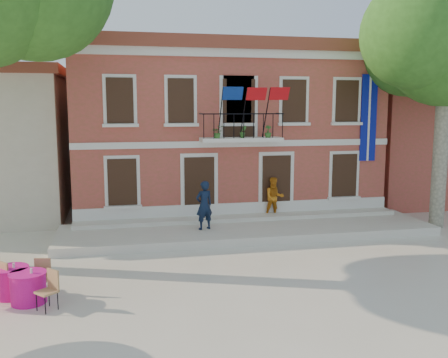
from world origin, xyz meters
TOP-DOWN VIEW (x-y plane):
  - ground at (0.00, 0.00)m, footprint 90.00×90.00m
  - main_building at (2.00, 9.99)m, footprint 13.50×9.59m
  - neighbor_east at (14.00, 11.00)m, footprint 9.40×9.40m
  - terrace at (2.00, 4.40)m, footprint 14.00×3.40m
  - plane_tree_east at (9.66, 3.92)m, footprint 4.93×4.93m
  - pedestrian_navy at (0.30, 4.28)m, footprint 0.76×0.61m
  - pedestrian_orange at (3.43, 5.69)m, footprint 0.84×0.67m
  - cafe_table_0 at (-5.47, -0.44)m, footprint 1.78×1.83m
  - cafe_table_1 at (-4.97, -0.97)m, footprint 1.60×1.71m

SIDE VIEW (x-z plane):
  - ground at x=0.00m, z-range 0.00..0.00m
  - terrace at x=2.00m, z-range 0.00..0.30m
  - cafe_table_1 at x=-4.97m, z-range -0.05..0.90m
  - cafe_table_0 at x=-5.47m, z-range -0.05..0.90m
  - pedestrian_orange at x=3.43m, z-range 0.30..1.94m
  - pedestrian_navy at x=0.30m, z-range 0.30..2.10m
  - neighbor_east at x=14.00m, z-range 0.02..6.42m
  - main_building at x=2.00m, z-range 0.03..7.53m
  - plane_tree_east at x=9.66m, z-range 2.31..12.00m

